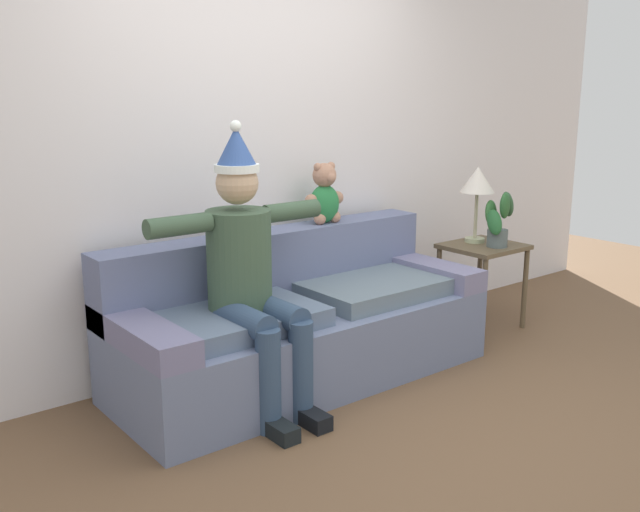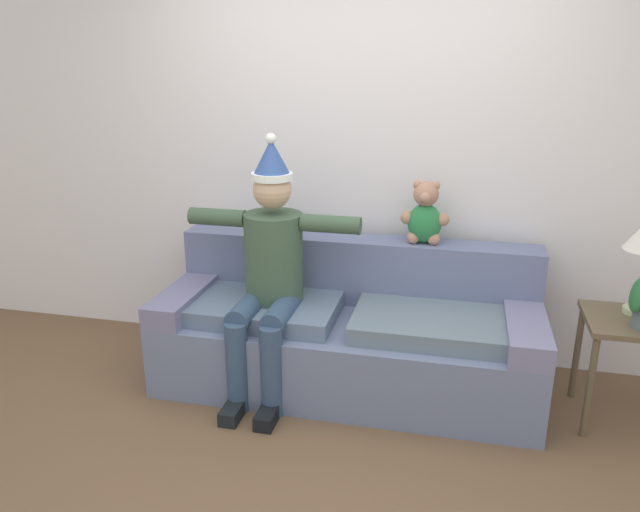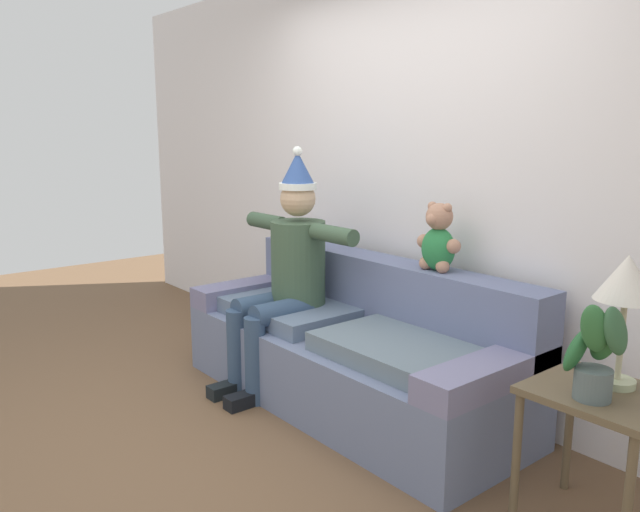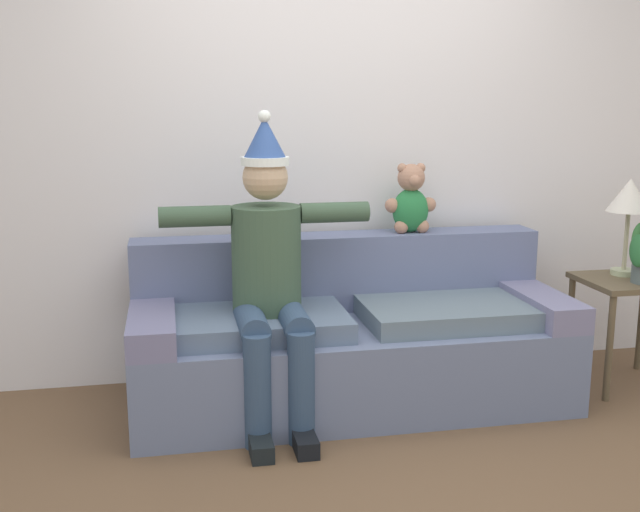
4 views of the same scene
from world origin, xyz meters
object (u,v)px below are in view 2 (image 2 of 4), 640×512
teddy_bear (425,215)px  person_seated (269,267)px  couch (349,331)px  side_table (634,338)px

teddy_bear → person_seated: bearing=-153.3°
couch → person_seated: size_ratio=1.47×
teddy_bear → couch: bearing=-147.4°
person_seated → teddy_bear: person_seated is taller
person_seated → side_table: 2.00m
side_table → couch: bearing=176.5°
couch → side_table: 1.56m
couch → teddy_bear: size_ratio=5.81×
couch → teddy_bear: teddy_bear is taller
person_seated → side_table: size_ratio=2.50×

